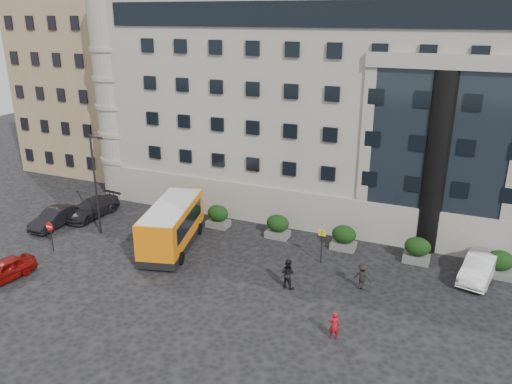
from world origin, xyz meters
TOP-DOWN VIEW (x-y plane):
  - ground at (0.00, 0.00)m, footprint 120.00×120.00m
  - civic_building at (6.00, 22.00)m, footprint 44.00×24.00m
  - entrance_column at (12.00, 10.30)m, footprint 1.80×1.80m
  - apartment_near at (-24.00, 20.00)m, footprint 14.00×14.00m
  - apartment_far at (-27.00, 38.00)m, footprint 13.00×13.00m
  - hedge_a at (-4.00, 7.80)m, footprint 1.80×1.26m
  - hedge_b at (1.20, 7.80)m, footprint 1.80×1.26m
  - hedge_c at (6.40, 7.80)m, footprint 1.80×1.26m
  - hedge_d at (11.60, 7.80)m, footprint 1.80×1.26m
  - hedge_e at (16.80, 7.80)m, footprint 1.80×1.26m
  - street_lamp at (-11.94, 3.00)m, footprint 1.16×0.18m
  - bus_stop_sign at (5.50, 5.00)m, footprint 0.50×0.08m
  - no_entry_sign at (-13.00, -1.04)m, footprint 0.64×0.16m
  - minibus at (-5.35, 3.10)m, footprint 4.69×8.40m
  - red_truck at (-17.54, 18.36)m, footprint 2.70×5.03m
  - parked_car_a at (-12.80, -5.50)m, footprint 2.23×4.39m
  - parked_car_b at (-16.28, 2.59)m, footprint 1.77×4.63m
  - parked_car_c at (-14.90, 5.50)m, footprint 2.53×5.43m
  - parked_car_d at (-17.00, 15.22)m, footprint 2.96×5.77m
  - white_taxi at (15.62, 7.00)m, footprint 2.72×5.23m
  - pedestrian_a at (8.56, -3.06)m, footprint 0.70×0.58m
  - pedestrian_b at (4.48, 0.98)m, footprint 1.08×0.91m
  - pedestrian_c at (8.87, 2.63)m, footprint 1.23×0.83m

SIDE VIEW (x-z plane):
  - ground at x=0.00m, z-range 0.00..0.00m
  - parked_car_a at x=-12.80m, z-range 0.00..1.43m
  - parked_car_b at x=-16.28m, z-range 0.00..1.51m
  - parked_car_c at x=-14.90m, z-range 0.00..1.53m
  - parked_car_d at x=-17.00m, z-range 0.00..1.56m
  - white_taxi at x=15.62m, z-range 0.00..1.64m
  - pedestrian_a at x=8.56m, z-range 0.00..1.65m
  - pedestrian_c at x=8.87m, z-range 0.00..1.77m
  - hedge_a at x=-4.00m, z-range 0.01..1.85m
  - hedge_b at x=1.20m, z-range 0.01..1.85m
  - hedge_c at x=6.40m, z-range 0.01..1.85m
  - hedge_d at x=11.60m, z-range 0.01..1.85m
  - hedge_e at x=16.80m, z-range 0.01..1.85m
  - pedestrian_b at x=4.48m, z-range 0.00..1.96m
  - red_truck at x=-17.54m, z-range 0.03..2.63m
  - no_entry_sign at x=-13.00m, z-range 0.49..2.81m
  - bus_stop_sign at x=5.50m, z-range 0.47..2.99m
  - minibus at x=-5.35m, z-range 0.17..3.49m
  - street_lamp at x=-11.94m, z-range 0.37..8.37m
  - entrance_column at x=12.00m, z-range 0.00..13.00m
  - civic_building at x=6.00m, z-range 0.00..18.00m
  - apartment_near at x=-24.00m, z-range 0.00..20.00m
  - apartment_far at x=-27.00m, z-range 0.00..22.00m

